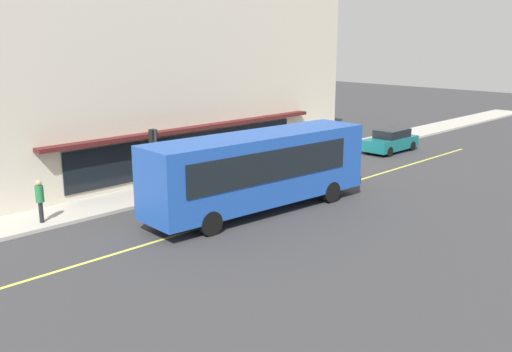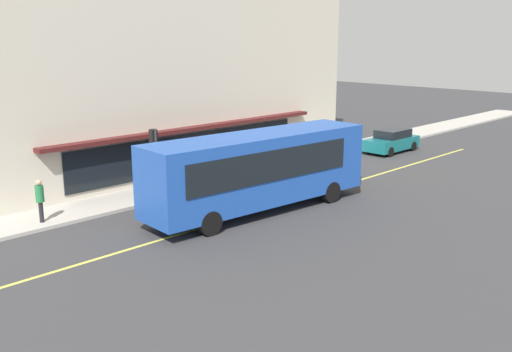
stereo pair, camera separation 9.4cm
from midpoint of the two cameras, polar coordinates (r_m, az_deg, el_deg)
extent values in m
plane|color=#38383A|center=(27.52, 3.44, -2.49)|extent=(120.00, 120.00, 0.00)
cube|color=#B2ADA3|center=(31.28, -4.15, -0.36)|extent=(80.00, 2.66, 0.15)
cube|color=#D8D14C|center=(27.52, 3.44, -2.48)|extent=(36.00, 0.16, 0.01)
cube|color=beige|center=(35.74, -12.24, 13.62)|extent=(25.45, 11.23, 15.57)
cube|color=#4C1919|center=(31.39, -5.87, 4.73)|extent=(17.81, 0.70, 0.20)
cube|color=black|center=(31.79, -6.06, 2.46)|extent=(15.27, 0.08, 2.00)
cube|color=#1E4CAD|center=(25.39, 0.39, 0.81)|extent=(11.16, 3.35, 3.00)
cube|color=black|center=(29.12, 8.50, 3.06)|extent=(0.28, 2.10, 1.80)
cube|color=black|center=(26.07, -1.95, 1.96)|extent=(8.78, 0.74, 1.32)
cube|color=black|center=(24.19, 1.84, 1.03)|extent=(8.78, 0.74, 1.32)
cube|color=#0CF259|center=(29.02, 8.65, 4.81)|extent=(0.23, 1.90, 0.36)
cube|color=#2D2D33|center=(29.53, 8.51, 0.02)|extent=(0.35, 2.41, 0.40)
cylinder|color=black|center=(28.88, 4.16, -0.69)|extent=(1.02, 0.38, 1.00)
cylinder|color=black|center=(27.39, 7.50, -1.58)|extent=(1.02, 0.38, 1.00)
cylinder|color=black|center=(24.59, -7.56, -3.36)|extent=(1.02, 0.38, 1.00)
cylinder|color=black|center=(22.82, -4.42, -4.65)|extent=(1.02, 0.38, 1.00)
cylinder|color=#2D2D33|center=(27.90, -9.64, 1.28)|extent=(0.12, 0.12, 3.20)
cube|color=black|center=(27.84, -9.97, 3.65)|extent=(0.30, 0.30, 0.90)
sphere|color=red|center=(27.93, -10.20, 4.23)|extent=(0.18, 0.18, 0.18)
sphere|color=orange|center=(27.98, -10.18, 3.69)|extent=(0.18, 0.18, 0.18)
sphere|color=green|center=(28.03, -10.15, 3.15)|extent=(0.18, 0.18, 0.18)
cube|color=white|center=(33.92, 6.57, 1.60)|extent=(4.37, 1.96, 0.75)
cube|color=black|center=(33.91, 6.75, 2.71)|extent=(2.46, 1.60, 0.55)
cylinder|color=black|center=(32.39, 6.25, 0.53)|extent=(0.65, 0.24, 0.64)
cylinder|color=black|center=(33.35, 3.98, 0.97)|extent=(0.65, 0.24, 0.64)
cylinder|color=black|center=(34.66, 9.04, 1.32)|extent=(0.65, 0.24, 0.64)
cylinder|color=black|center=(35.57, 6.84, 1.71)|extent=(0.65, 0.24, 0.64)
cube|color=#14666B|center=(39.91, 13.22, 3.16)|extent=(4.31, 1.81, 0.75)
cube|color=black|center=(39.93, 13.39, 4.10)|extent=(2.41, 1.52, 0.55)
cylinder|color=black|center=(38.35, 13.11, 2.32)|extent=(0.64, 0.22, 0.64)
cylinder|color=black|center=(39.22, 11.09, 2.68)|extent=(0.64, 0.22, 0.64)
cylinder|color=black|center=(40.76, 15.24, 2.86)|extent=(0.64, 0.22, 0.64)
cylinder|color=black|center=(41.57, 13.28, 3.19)|extent=(0.64, 0.22, 0.64)
cube|color=navy|center=(27.51, -4.89, -1.24)|extent=(4.37, 1.96, 0.75)
cube|color=black|center=(27.25, -5.15, 0.02)|extent=(2.46, 1.60, 0.55)
cylinder|color=black|center=(29.09, -3.92, -0.94)|extent=(0.65, 0.24, 0.64)
cylinder|color=black|center=(27.96, -1.60, -1.52)|extent=(0.65, 0.24, 0.64)
cylinder|color=black|center=(27.29, -8.24, -2.05)|extent=(0.65, 0.24, 0.64)
cylinder|color=black|center=(26.08, -5.95, -2.73)|extent=(0.65, 0.24, 0.64)
cylinder|color=black|center=(29.70, -5.62, -0.22)|extent=(0.18, 0.18, 0.79)
cylinder|color=#3F3F47|center=(29.53, -5.66, 1.12)|extent=(0.34, 0.34, 0.63)
sphere|color=tan|center=(29.45, -5.68, 1.92)|extent=(0.22, 0.22, 0.22)
cylinder|color=black|center=(25.42, -20.28, -3.34)|extent=(0.18, 0.18, 0.87)
cylinder|color=#26723F|center=(25.21, -20.42, -1.64)|extent=(0.34, 0.34, 0.69)
sphere|color=tan|center=(25.10, -20.51, -0.61)|extent=(0.24, 0.24, 0.24)
camera|label=1|loc=(0.05, -89.90, 0.03)|focal=40.65mm
camera|label=2|loc=(0.05, 90.10, -0.03)|focal=40.65mm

